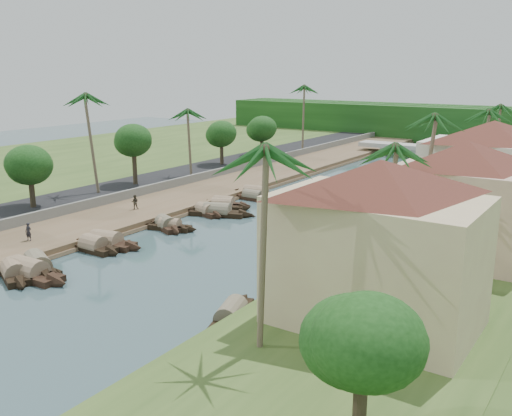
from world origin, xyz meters
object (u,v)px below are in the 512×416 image
Objects in this scene: bridge at (433,150)px; sampan_1 at (15,273)px; building_near at (377,242)px; person_near at (28,232)px.

sampan_1 is at bearing -96.60° from bridge.
building_near is 8.68× the size of person_near.
person_near reaches higher than sampan_1.
bridge reaches higher than sampan_1.
sampan_1 is (-28.25, -5.99, -5.97)m from building_near.
sampan_1 is at bearing -60.99° from person_near.
building_near reaches higher than bridge.
bridge is at bearing 107.49° from sampan_1.
sampan_1 is 7.95m from person_near.
person_near is at bearing 160.69° from sampan_1.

